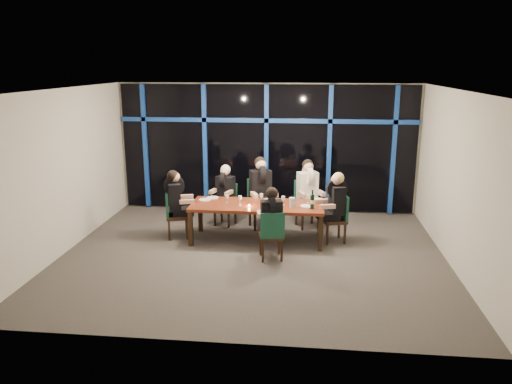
% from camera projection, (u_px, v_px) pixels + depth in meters
% --- Properties ---
extents(room, '(7.04, 7.00, 3.02)m').
position_uv_depth(room, '(252.00, 146.00, 8.69)').
color(room, '#4E4945').
rests_on(room, ground).
extents(window_wall, '(6.86, 0.43, 2.94)m').
position_uv_depth(window_wall, '(267.00, 146.00, 11.63)').
color(window_wall, black).
rests_on(window_wall, ground).
extents(dining_table, '(2.60, 1.00, 0.75)m').
position_uv_depth(dining_table, '(257.00, 208.00, 9.80)').
color(dining_table, maroon).
rests_on(dining_table, ground).
extents(chair_far_left, '(0.52, 0.52, 0.91)m').
position_uv_depth(chair_far_left, '(227.00, 202.00, 10.87)').
color(chair_far_left, black).
rests_on(chair_far_left, ground).
extents(chair_far_mid, '(0.63, 0.63, 1.04)m').
position_uv_depth(chair_far_mid, '(260.00, 200.00, 10.70)').
color(chair_far_mid, black).
rests_on(chair_far_mid, ground).
extents(chair_far_right, '(0.61, 0.61, 1.00)m').
position_uv_depth(chair_far_right, '(306.00, 201.00, 10.74)').
color(chair_far_right, black).
rests_on(chair_far_right, ground).
extents(chair_end_left, '(0.55, 0.55, 0.95)m').
position_uv_depth(chair_end_left, '(173.00, 212.00, 10.02)').
color(chair_end_left, black).
rests_on(chair_end_left, ground).
extents(chair_end_right, '(0.55, 0.55, 0.96)m').
position_uv_depth(chair_end_right, '(338.00, 216.00, 9.78)').
color(chair_end_right, black).
rests_on(chair_end_right, ground).
extents(chair_near_mid, '(0.50, 0.50, 0.91)m').
position_uv_depth(chair_near_mid, '(272.00, 233.00, 8.85)').
color(chair_near_mid, black).
rests_on(chair_near_mid, ground).
extents(diner_far_left, '(0.53, 0.61, 0.88)m').
position_uv_depth(diner_far_left, '(225.00, 186.00, 10.71)').
color(diner_far_left, black).
rests_on(diner_far_left, ground).
extents(diner_far_mid, '(0.65, 0.72, 1.02)m').
position_uv_depth(diner_far_mid, '(261.00, 182.00, 10.51)').
color(diner_far_mid, black).
rests_on(diner_far_mid, ground).
extents(diner_far_right, '(0.62, 0.69, 0.98)m').
position_uv_depth(diner_far_right, '(308.00, 184.00, 10.57)').
color(diner_far_right, silver).
rests_on(diner_far_right, ground).
extents(diner_end_left, '(0.64, 0.55, 0.92)m').
position_uv_depth(diner_end_left, '(176.00, 194.00, 9.94)').
color(diner_end_left, black).
rests_on(diner_end_left, ground).
extents(diner_end_right, '(0.65, 0.55, 0.93)m').
position_uv_depth(diner_end_right, '(335.00, 197.00, 9.67)').
color(diner_end_right, black).
rests_on(diner_end_right, ground).
extents(diner_near_mid, '(0.50, 0.61, 0.89)m').
position_uv_depth(diner_near_mid, '(271.00, 212.00, 8.83)').
color(diner_near_mid, black).
rests_on(diner_near_mid, ground).
extents(plate_far_left, '(0.24, 0.24, 0.01)m').
position_uv_depth(plate_far_left, '(213.00, 198.00, 10.24)').
color(plate_far_left, white).
rests_on(plate_far_left, dining_table).
extents(plate_far_mid, '(0.24, 0.24, 0.01)m').
position_uv_depth(plate_far_mid, '(269.00, 200.00, 10.05)').
color(plate_far_mid, white).
rests_on(plate_far_mid, dining_table).
extents(plate_far_right, '(0.24, 0.24, 0.01)m').
position_uv_depth(plate_far_right, '(318.00, 200.00, 10.09)').
color(plate_far_right, white).
rests_on(plate_far_right, dining_table).
extents(plate_end_left, '(0.24, 0.24, 0.01)m').
position_uv_depth(plate_end_left, '(205.00, 200.00, 10.08)').
color(plate_end_left, white).
rests_on(plate_end_left, dining_table).
extents(plate_end_right, '(0.24, 0.24, 0.01)m').
position_uv_depth(plate_end_right, '(306.00, 206.00, 9.62)').
color(plate_end_right, white).
rests_on(plate_end_right, dining_table).
extents(plate_near_mid, '(0.24, 0.24, 0.01)m').
position_uv_depth(plate_near_mid, '(267.00, 209.00, 9.40)').
color(plate_near_mid, white).
rests_on(plate_near_mid, dining_table).
extents(wine_bottle, '(0.08, 0.08, 0.36)m').
position_uv_depth(wine_bottle, '(312.00, 201.00, 9.46)').
color(wine_bottle, black).
rests_on(wine_bottle, dining_table).
extents(water_pitcher, '(0.12, 0.10, 0.19)m').
position_uv_depth(water_pitcher, '(292.00, 202.00, 9.56)').
color(water_pitcher, silver).
rests_on(water_pitcher, dining_table).
extents(tea_light, '(0.04, 0.04, 0.03)m').
position_uv_depth(tea_light, '(249.00, 206.00, 9.64)').
color(tea_light, '#F79A4A').
rests_on(tea_light, dining_table).
extents(wine_glass_a, '(0.07, 0.07, 0.19)m').
position_uv_depth(wine_glass_a, '(240.00, 198.00, 9.68)').
color(wine_glass_a, silver).
rests_on(wine_glass_a, dining_table).
extents(wine_glass_b, '(0.07, 0.07, 0.17)m').
position_uv_depth(wine_glass_b, '(261.00, 196.00, 9.90)').
color(wine_glass_b, silver).
rests_on(wine_glass_b, dining_table).
extents(wine_glass_c, '(0.07, 0.07, 0.18)m').
position_uv_depth(wine_glass_c, '(283.00, 199.00, 9.68)').
color(wine_glass_c, silver).
rests_on(wine_glass_c, dining_table).
extents(wine_glass_d, '(0.06, 0.06, 0.16)m').
position_uv_depth(wine_glass_d, '(227.00, 197.00, 9.83)').
color(wine_glass_d, white).
rests_on(wine_glass_d, dining_table).
extents(wine_glass_e, '(0.06, 0.06, 0.16)m').
position_uv_depth(wine_glass_e, '(308.00, 197.00, 9.86)').
color(wine_glass_e, silver).
rests_on(wine_glass_e, dining_table).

